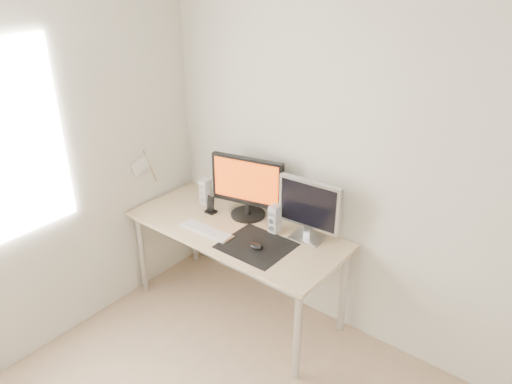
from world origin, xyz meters
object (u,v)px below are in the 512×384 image
Objects in this scene: desk at (236,237)px; main_monitor at (247,185)px; speaker_right at (275,219)px; keyboard at (206,230)px; speaker_left at (205,192)px; second_monitor at (309,207)px; mouse at (256,246)px; phone_dock at (211,208)px.

main_monitor reaches higher than desk.
desk is 0.33m from speaker_right.
main_monitor is at bearing 103.63° from desk.
speaker_left is at bearing 133.66° from keyboard.
keyboard is at bearing -149.18° from second_monitor.
mouse is at bearing -43.82° from main_monitor.
second_monitor is 0.92m from speaker_left.
speaker_left is 0.67m from speaker_right.
speaker_left reaches higher than desk.
keyboard is (-0.42, -0.04, -0.01)m from mouse.
mouse is 0.52× the size of speaker_left.
speaker_left reaches higher than keyboard.
main_monitor reaches higher than second_monitor.
keyboard is 0.28m from phone_dock.
keyboard is (-0.09, -0.35, -0.25)m from main_monitor.
desk is (-0.28, 0.13, -0.10)m from mouse.
main_monitor is at bearing 168.60° from speaker_right.
desk is 0.38m from main_monitor.
second_monitor is 0.28m from speaker_right.
desk is at bearing -157.71° from second_monitor.
speaker_left is 1.00× the size of speaker_right.
second_monitor is at bearing 3.70° from speaker_left.
phone_dock is at bearing -152.05° from main_monitor.
speaker_right is 0.49m from keyboard.
desk is 0.32m from phone_dock.
main_monitor is 2.68× the size of speaker_right.
desk is at bearing -10.09° from phone_dock.
phone_dock is at bearing 162.59° from mouse.
speaker_right is at bearing 7.75° from phone_dock.
speaker_right reaches higher than desk.
desk is 3.54× the size of second_monitor.
keyboard is at bearing -54.14° from phone_dock.
main_monitor is at bearing 27.95° from phone_dock.
main_monitor is (-0.04, 0.18, 0.33)m from desk.
keyboard is at bearing -142.23° from speaker_right.
keyboard is (0.29, -0.31, -0.09)m from speaker_left.
speaker_left is (-0.71, 0.27, 0.08)m from mouse.
mouse is at bearing -24.50° from desk.
mouse is 0.52× the size of speaker_right.
mouse is 0.60m from phone_dock.
second_monitor reaches higher than keyboard.
second_monitor is 3.34× the size of phone_dock.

